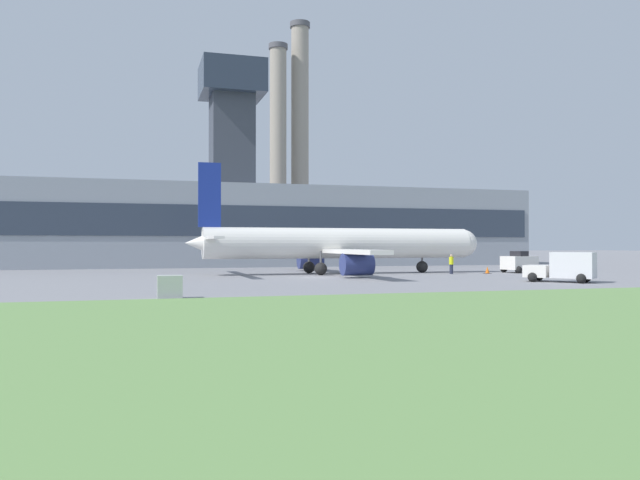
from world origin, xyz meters
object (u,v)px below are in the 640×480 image
ground_crew_person (451,264)px  baggage_truck (565,267)px  pushback_tug (519,263)px  airplane (336,245)px

ground_crew_person → baggage_truck: bearing=-82.2°
pushback_tug → baggage_truck: 15.57m
baggage_truck → ground_crew_person: (-1.89, 13.71, -0.14)m
ground_crew_person → airplane: bearing=162.0°
airplane → baggage_truck: airplane is taller
baggage_truck → ground_crew_person: size_ratio=2.69×
pushback_tug → baggage_truck: bearing=-112.3°
pushback_tug → ground_crew_person: size_ratio=1.90×
pushback_tug → ground_crew_person: bearing=-174.9°
ground_crew_person → pushback_tug: bearing=5.1°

